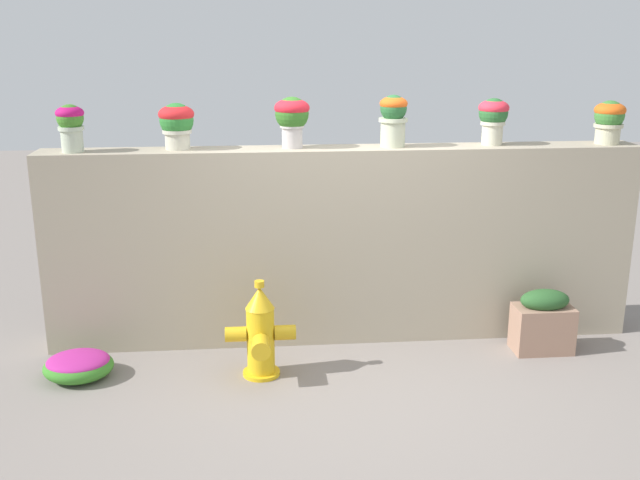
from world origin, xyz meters
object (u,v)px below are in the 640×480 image
Objects in this scene: potted_plant_0 at (70,123)px; fire_hydrant at (261,334)px; potted_plant_2 at (292,115)px; potted_plant_5 at (609,118)px; flower_bush_left at (78,365)px; potted_plant_4 at (493,116)px; potted_plant_3 at (393,116)px; potted_plant_1 at (177,122)px; planter_box at (543,322)px.

fire_hydrant is (1.46, -0.70, -1.57)m from potted_plant_0.
potted_plant_2 is 0.53× the size of fire_hydrant.
fire_hydrant is at bearing -111.76° from potted_plant_2.
flower_bush_left is (-4.43, -0.64, -1.80)m from potted_plant_5.
potted_plant_5 is (1.00, -0.04, -0.03)m from potted_plant_4.
flower_bush_left is (-1.73, -0.67, -1.85)m from potted_plant_2.
potted_plant_4 reaches higher than flower_bush_left.
flower_bush_left is (-2.57, -0.65, -1.83)m from potted_plant_3.
potted_plant_3 is 1.09× the size of potted_plant_4.
potted_plant_2 is 1.07× the size of potted_plant_4.
potted_plant_1 reaches higher than potted_plant_5.
potted_plant_0 reaches higher than flower_bush_left.
flower_bush_left is (-1.43, 0.09, -0.24)m from fire_hydrant.
flower_bush_left is at bearing -171.77° from potted_plant_5.
flower_bush_left is (0.03, -0.61, -1.81)m from potted_plant_0.
potted_plant_3 is at bearing 158.40° from planter_box.
potted_plant_5 is (4.47, 0.03, -0.01)m from potted_plant_0.
flower_bush_left is (-0.79, -0.68, -1.80)m from potted_plant_1.
potted_plant_5 is 4.83m from flower_bush_left.
potted_plant_4 is 0.73× the size of flower_bush_left.
potted_plant_0 is 3.46m from potted_plant_4.
fire_hydrant is (0.64, -0.77, -1.56)m from potted_plant_1.
fire_hydrant is (-0.30, -0.76, -1.60)m from potted_plant_2.
potted_plant_1 is 2.08m from flower_bush_left.
potted_plant_4 is 0.72× the size of planter_box.
potted_plant_4 is 1.79m from planter_box.
potted_plant_3 is at bearing 33.00° from fire_hydrant.
potted_plant_2 reaches higher than potted_plant_4.
potted_plant_5 is at bearing 13.70° from fire_hydrant.
potted_plant_1 is 0.87× the size of potted_plant_3.
fire_hydrant is at bearing -166.30° from potted_plant_5.
potted_plant_4 is 0.50× the size of fire_hydrant.
planter_box is at bearing -6.59° from potted_plant_0.
potted_plant_0 is 0.69× the size of planter_box.
potted_plant_2 is at bearing -0.69° from potted_plant_1.
potted_plant_0 reaches higher than fire_hydrant.
fire_hydrant is 2.39m from planter_box.
potted_plant_5 is at bearing 0.45° from potted_plant_0.
potted_plant_4 is at bearing 125.80° from planter_box.
potted_plant_4 is at bearing 177.82° from potted_plant_5.
potted_plant_2 is (1.76, 0.06, 0.03)m from potted_plant_0.
potted_plant_5 reaches higher than planter_box.
fire_hydrant is (-2.00, -0.77, -1.58)m from potted_plant_4.
potted_plant_3 is at bearing 179.69° from potted_plant_5.
potted_plant_0 is at bearing 173.41° from planter_box.
potted_plant_1 is 0.94m from potted_plant_2.
flower_bush_left is at bearing -168.80° from potted_plant_4.
potted_plant_4 is 2.67m from fire_hydrant.
planter_box is at bearing 6.12° from fire_hydrant.
potted_plant_5 is (2.70, -0.03, -0.05)m from potted_plant_2.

